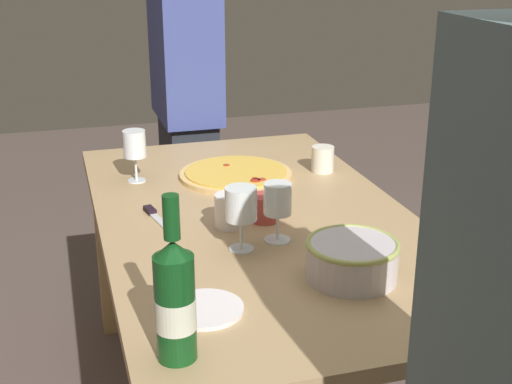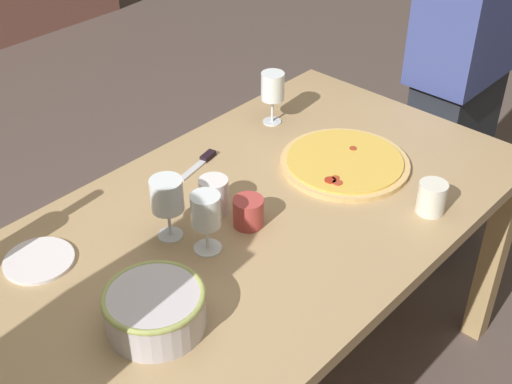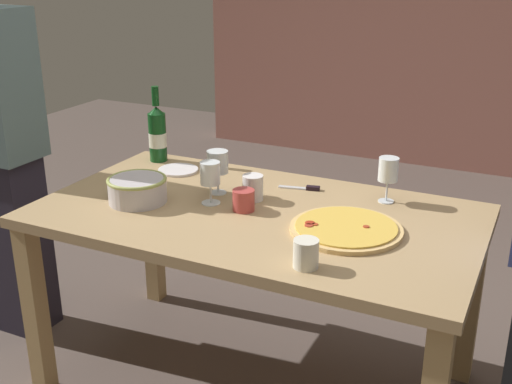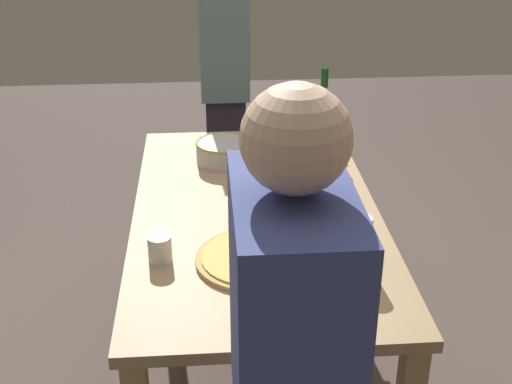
% 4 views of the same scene
% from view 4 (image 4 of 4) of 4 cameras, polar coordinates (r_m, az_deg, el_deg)
% --- Properties ---
extents(ground_plane, '(8.00, 8.00, 0.00)m').
position_cam_4_polar(ground_plane, '(2.99, -0.00, -14.29)').
color(ground_plane, brown).
extents(dining_table, '(1.60, 0.90, 0.75)m').
position_cam_4_polar(dining_table, '(2.61, -0.00, -3.28)').
color(dining_table, tan).
rests_on(dining_table, ground).
extents(pizza, '(0.38, 0.38, 0.02)m').
position_cam_4_polar(pizza, '(2.25, -0.14, -5.46)').
color(pizza, '#DCB26D').
rests_on(pizza, dining_table).
extents(serving_bowl, '(0.22, 0.22, 0.10)m').
position_cam_4_polar(serving_bowl, '(2.94, -2.77, 3.37)').
color(serving_bowl, silver).
rests_on(serving_bowl, dining_table).
extents(wine_bottle, '(0.08, 0.08, 0.34)m').
position_cam_4_polar(wine_bottle, '(3.15, 5.52, 6.39)').
color(wine_bottle, '#114519').
rests_on(wine_bottle, dining_table).
extents(wine_glass_near_pizza, '(0.07, 0.07, 0.17)m').
position_cam_4_polar(wine_glass_near_pizza, '(2.20, 8.54, -3.31)').
color(wine_glass_near_pizza, white).
rests_on(wine_glass_near_pizza, dining_table).
extents(wine_glass_by_bottle, '(0.07, 0.07, 0.16)m').
position_cam_4_polar(wine_glass_by_bottle, '(2.68, -0.41, 2.46)').
color(wine_glass_by_bottle, white).
rests_on(wine_glass_by_bottle, dining_table).
extents(wine_glass_far_left, '(0.08, 0.08, 0.17)m').
position_cam_4_polar(wine_glass_far_left, '(2.71, 1.82, 2.94)').
color(wine_glass_far_left, white).
rests_on(wine_glass_far_left, dining_table).
extents(cup_amber, '(0.08, 0.08, 0.10)m').
position_cam_4_polar(cup_amber, '(2.60, 2.03, 0.16)').
color(cup_amber, white).
rests_on(cup_amber, dining_table).
extents(cup_ceramic, '(0.08, 0.08, 0.08)m').
position_cam_4_polar(cup_ceramic, '(2.59, -0.36, -0.26)').
color(cup_ceramic, '#B9423E').
rests_on(cup_ceramic, dining_table).
extents(cup_spare, '(0.08, 0.08, 0.09)m').
position_cam_4_polar(cup_spare, '(2.26, -7.89, -4.61)').
color(cup_spare, silver).
rests_on(cup_spare, dining_table).
extents(side_plate, '(0.17, 0.17, 0.01)m').
position_cam_4_polar(side_plate, '(3.04, 4.24, 3.17)').
color(side_plate, white).
rests_on(side_plate, dining_table).
extents(pizza_knife, '(0.17, 0.05, 0.02)m').
position_cam_4_polar(pizza_knife, '(2.53, 6.65, -1.94)').
color(pizza_knife, silver).
rests_on(pizza_knife, dining_table).
extents(person_host, '(0.39, 0.24, 1.66)m').
position_cam_4_polar(person_host, '(3.63, -2.60, 8.70)').
color(person_host, '#252130').
rests_on(person_host, ground).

